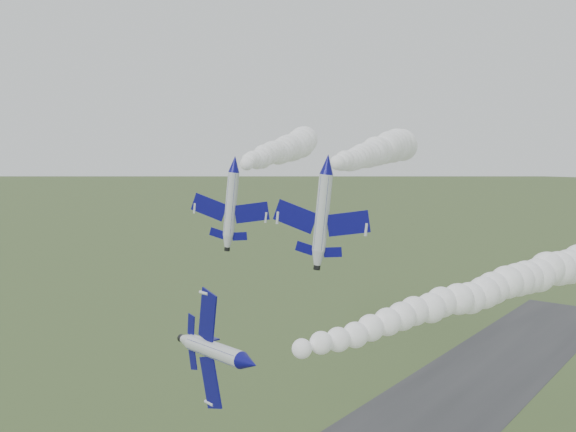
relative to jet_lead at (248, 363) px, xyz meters
name	(u,v)px	position (x,y,z in m)	size (l,w,h in m)	color
jet_lead	(248,363)	(0.00, 0.00, 0.00)	(6.18, 12.89, 10.79)	silver
smoke_trail_jet_lead	(511,283)	(11.05, 32.55, 2.62)	(4.97, 61.98, 4.97)	white
jet_pair_left	(234,164)	(-20.23, 21.14, 15.69)	(10.09, 11.58, 3.05)	silver
smoke_trail_jet_pair_left	(282,150)	(-33.57, 48.34, 17.20)	(5.69, 55.40, 5.69)	white
jet_pair_right	(327,164)	(-5.84, 20.46, 15.93)	(11.02, 12.76, 3.30)	silver
smoke_trail_jet_pair_right	(378,151)	(-15.76, 49.71, 17.09)	(5.80, 55.83, 5.80)	white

